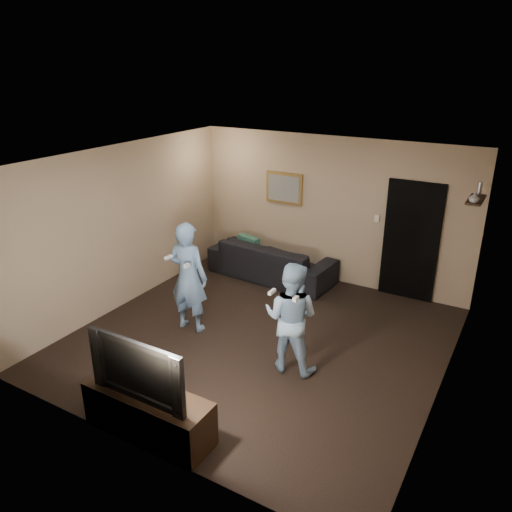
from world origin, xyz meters
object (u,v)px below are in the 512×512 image
Objects in this scene: tv_console at (149,413)px; wii_player_right at (291,317)px; television at (144,365)px; wii_player_left at (188,277)px; sofa at (272,260)px.

wii_player_right is (0.76, 1.86, 0.49)m from tv_console.
wii_player_left reaches higher than television.
wii_player_right reaches higher than television.
wii_player_left is at bearing 116.11° from television.
wii_player_left is at bearing 116.11° from tv_console.
wii_player_right is at bearing -6.14° from wii_player_left.
tv_console is 0.99× the size of wii_player_right.
tv_console is 2.07m from wii_player_right.
sofa is at bearing 101.13° from television.
wii_player_right is (0.76, 1.86, -0.12)m from television.
tv_console is 2.36m from wii_player_left.
wii_player_left is (-1.00, 2.05, 0.58)m from tv_console.
tv_console is at bearing 105.08° from sofa.
television reaches higher than tv_console.
wii_player_right is (1.60, -2.45, 0.40)m from sofa.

